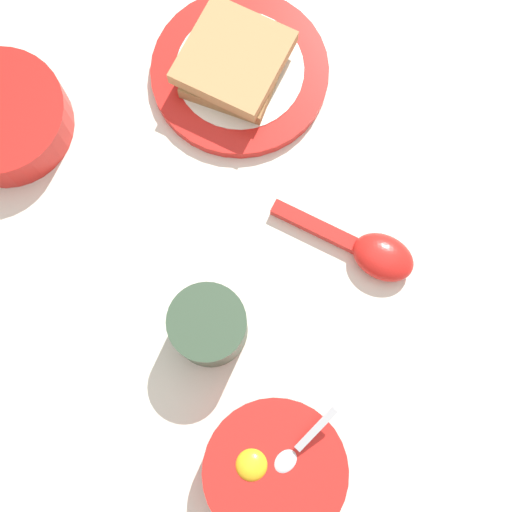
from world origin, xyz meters
name	(u,v)px	position (x,y,z in m)	size (l,w,h in m)	color
ground_plane	(223,209)	(0.00, 0.00, 0.00)	(3.00, 3.00, 0.00)	silver
egg_bowl	(275,471)	(-0.16, -0.22, 0.03)	(0.15, 0.14, 0.08)	red
toast_plate	(240,72)	(0.12, 0.10, 0.01)	(0.20, 0.20, 0.01)	red
toast_sandwich	(235,61)	(0.12, 0.10, 0.03)	(0.14, 0.13, 0.04)	#9E7042
soup_spoon	(371,252)	(0.07, -0.15, 0.01)	(0.08, 0.16, 0.03)	red
congee_bowl	(2,117)	(-0.09, 0.24, 0.03)	(0.14, 0.14, 0.05)	red
drinking_cup	(209,326)	(-0.10, -0.08, 0.04)	(0.08, 0.08, 0.07)	#334733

